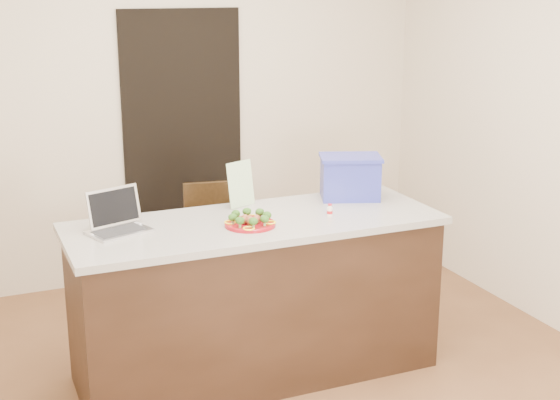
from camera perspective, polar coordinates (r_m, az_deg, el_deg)
name	(u,v)px	position (r m, az deg, el deg)	size (l,w,h in m)	color
ground	(273,391)	(4.43, -0.52, -13.82)	(4.00, 4.00, 0.00)	brown
room_shell	(272,99)	(3.90, -0.58, 7.41)	(4.00, 4.00, 4.00)	white
doorway	(184,146)	(5.88, -7.07, 3.97)	(0.90, 0.02, 2.00)	black
island	(256,297)	(4.43, -1.78, -7.13)	(2.06, 0.76, 0.92)	black
plate	(250,224)	(4.17, -2.20, -1.76)	(0.27, 0.27, 0.02)	maroon
meatballs	(250,220)	(4.16, -2.21, -1.45)	(0.11, 0.10, 0.04)	brown
broccoli	(250,216)	(4.16, -2.21, -1.20)	(0.23, 0.23, 0.04)	#1E4512
pepper_rings	(250,222)	(4.17, -2.21, -1.64)	(0.26, 0.26, 0.01)	yellow
napkin	(249,226)	(4.16, -2.31, -1.92)	(0.14, 0.14, 0.01)	white
fork	(245,225)	(4.16, -2.59, -1.85)	(0.03, 0.14, 0.00)	#B0B0B5
knife	(255,225)	(4.16, -1.85, -1.84)	(0.04, 0.17, 0.01)	silver
yogurt_bottle	(330,211)	(4.35, 3.66, -0.80)	(0.03, 0.03, 0.07)	silver
laptop	(117,219)	(4.18, -11.86, -1.40)	(0.35, 0.33, 0.21)	silver
leaflet	(241,184)	(4.51, -2.90, 1.18)	(0.19, 0.00, 0.27)	white
blue_box	(350,177)	(4.70, 5.15, 1.70)	(0.43, 0.37, 0.26)	#2A3099
chair	(219,243)	(5.18, -4.45, -3.12)	(0.46, 0.46, 0.91)	#34210F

